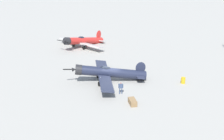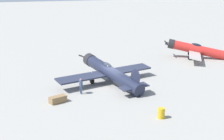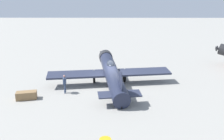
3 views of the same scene
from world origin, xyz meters
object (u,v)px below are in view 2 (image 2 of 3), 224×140
Objects in this scene: equipment_crate at (58,99)px; ground_crew_mechanic at (81,85)px; airplane_mid_apron at (199,50)px; airplane_foreground at (109,72)px; fuel_drum at (161,113)px.

ground_crew_mechanic is at bearing -62.15° from equipment_crate.
airplane_mid_apron is at bearing -68.42° from equipment_crate.
airplane_mid_apron is at bearing -80.07° from airplane_foreground.
fuel_drum is (-10.91, 0.04, -0.96)m from airplane_foreground.
ground_crew_mechanic reaches higher than equipment_crate.
airplane_foreground reaches higher than ground_crew_mechanic.
airplane_mid_apron is 27.33m from equipment_crate.
airplane_foreground is 7.43× the size of ground_crew_mechanic.
airplane_foreground is at bearing -0.19° from fuel_drum.
airplane_mid_apron is 6.14× the size of ground_crew_mechanic.
ground_crew_mechanic is 0.94× the size of equipment_crate.
airplane_foreground is at bearing 57.21° from airplane_mid_apron.
ground_crew_mechanic is (-1.93, 4.15, -0.40)m from airplane_foreground.
ground_crew_mechanic is 3.38m from equipment_crate.
airplane_foreground is 1.21× the size of airplane_mid_apron.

